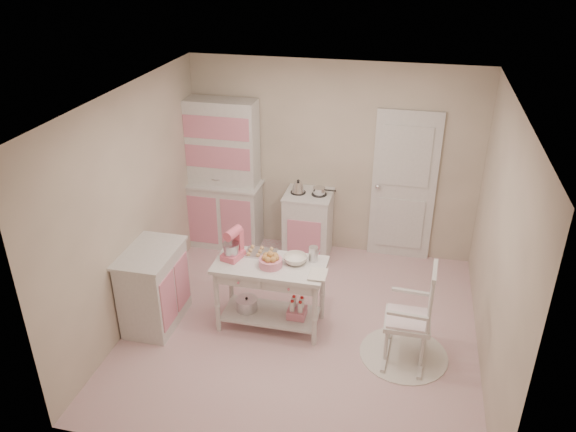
{
  "coord_description": "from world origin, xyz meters",
  "views": [
    {
      "loc": [
        0.98,
        -4.97,
        3.96
      ],
      "look_at": [
        -0.28,
        0.49,
        1.13
      ],
      "focal_mm": 35.0,
      "sensor_mm": 36.0,
      "label": 1
    }
  ],
  "objects_px": {
    "hutch": "(222,175)",
    "bread_basket": "(271,263)",
    "stove": "(308,224)",
    "work_table": "(271,294)",
    "stand_mixer": "(233,244)",
    "rocking_chair": "(408,312)",
    "base_cabinet": "(154,287)"
  },
  "relations": [
    {
      "from": "rocking_chair",
      "to": "bread_basket",
      "type": "distance_m",
      "value": 1.51
    },
    {
      "from": "stand_mixer",
      "to": "bread_basket",
      "type": "height_order",
      "value": "stand_mixer"
    },
    {
      "from": "stove",
      "to": "work_table",
      "type": "height_order",
      "value": "stove"
    },
    {
      "from": "stove",
      "to": "work_table",
      "type": "bearing_deg",
      "value": -93.63
    },
    {
      "from": "rocking_chair",
      "to": "work_table",
      "type": "distance_m",
      "value": 1.51
    },
    {
      "from": "hutch",
      "to": "rocking_chair",
      "type": "xyz_separation_m",
      "value": [
        2.59,
        -1.87,
        -0.49
      ]
    },
    {
      "from": "hutch",
      "to": "rocking_chair",
      "type": "bearing_deg",
      "value": -35.82
    },
    {
      "from": "work_table",
      "to": "base_cabinet",
      "type": "bearing_deg",
      "value": -169.35
    },
    {
      "from": "base_cabinet",
      "to": "rocking_chair",
      "type": "relative_size",
      "value": 0.84
    },
    {
      "from": "base_cabinet",
      "to": "work_table",
      "type": "xyz_separation_m",
      "value": [
        1.27,
        0.24,
        -0.06
      ]
    },
    {
      "from": "stove",
      "to": "rocking_chair",
      "type": "bearing_deg",
      "value": -52.63
    },
    {
      "from": "stand_mixer",
      "to": "hutch",
      "type": "bearing_deg",
      "value": 128.76
    },
    {
      "from": "rocking_chair",
      "to": "stand_mixer",
      "type": "bearing_deg",
      "value": 176.62
    },
    {
      "from": "stove",
      "to": "stand_mixer",
      "type": "xyz_separation_m",
      "value": [
        -0.52,
        -1.6,
        0.51
      ]
    },
    {
      "from": "stove",
      "to": "work_table",
      "type": "relative_size",
      "value": 0.77
    },
    {
      "from": "bread_basket",
      "to": "rocking_chair",
      "type": "bearing_deg",
      "value": -5.78
    },
    {
      "from": "rocking_chair",
      "to": "base_cabinet",
      "type": "bearing_deg",
      "value": -176.01
    },
    {
      "from": "work_table",
      "to": "bread_basket",
      "type": "relative_size",
      "value": 4.8
    },
    {
      "from": "hutch",
      "to": "stand_mixer",
      "type": "distance_m",
      "value": 1.78
    },
    {
      "from": "stove",
      "to": "bread_basket",
      "type": "relative_size",
      "value": 3.68
    },
    {
      "from": "base_cabinet",
      "to": "stand_mixer",
      "type": "xyz_separation_m",
      "value": [
        0.85,
        0.26,
        0.51
      ]
    },
    {
      "from": "hutch",
      "to": "bread_basket",
      "type": "bearing_deg",
      "value": -56.97
    },
    {
      "from": "stand_mixer",
      "to": "bread_basket",
      "type": "relative_size",
      "value": 1.36
    },
    {
      "from": "rocking_chair",
      "to": "bread_basket",
      "type": "relative_size",
      "value": 4.4
    },
    {
      "from": "rocking_chair",
      "to": "work_table",
      "type": "height_order",
      "value": "rocking_chair"
    },
    {
      "from": "rocking_chair",
      "to": "work_table",
      "type": "bearing_deg",
      "value": 175.55
    },
    {
      "from": "stove",
      "to": "rocking_chair",
      "type": "xyz_separation_m",
      "value": [
        1.39,
        -1.82,
        0.09
      ]
    },
    {
      "from": "stand_mixer",
      "to": "work_table",
      "type": "bearing_deg",
      "value": 13.7
    },
    {
      "from": "hutch",
      "to": "rocking_chair",
      "type": "distance_m",
      "value": 3.23
    },
    {
      "from": "stove",
      "to": "base_cabinet",
      "type": "xyz_separation_m",
      "value": [
        -1.37,
        -1.86,
        0.0
      ]
    },
    {
      "from": "rocking_chair",
      "to": "work_table",
      "type": "relative_size",
      "value": 0.92
    },
    {
      "from": "rocking_chair",
      "to": "stove",
      "type": "bearing_deg",
      "value": 130.52
    }
  ]
}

